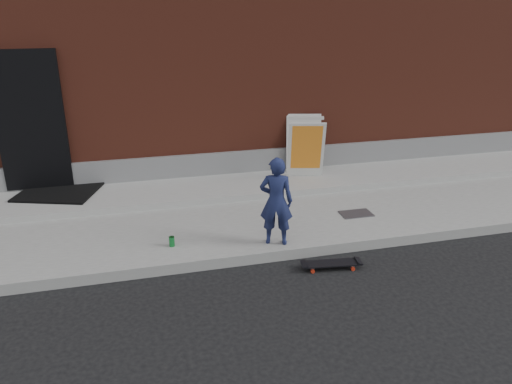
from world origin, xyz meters
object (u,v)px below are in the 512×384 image
object	(u,v)px
pizza_sign	(305,146)
skateboard	(331,264)
child	(276,201)
soda_can	(172,241)

from	to	relation	value
pizza_sign	skateboard	bearing A→B (deg)	-102.52
child	skateboard	world-z (taller)	child
child	pizza_sign	bearing A→B (deg)	-98.18
skateboard	pizza_sign	xyz separation A→B (m)	(0.65, 2.92, 0.71)
skateboard	soda_can	xyz separation A→B (m)	(-1.94, 0.84, 0.15)
child	pizza_sign	size ratio (longest dim) A/B	1.14
pizza_sign	child	bearing A→B (deg)	-117.72
child	soda_can	bearing A→B (deg)	9.57
child	skateboard	bearing A→B (deg)	153.36
skateboard	soda_can	world-z (taller)	soda_can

